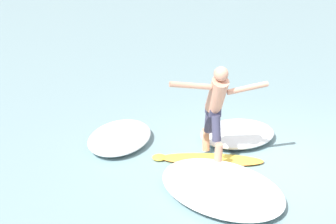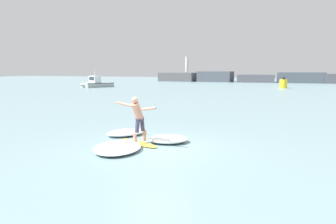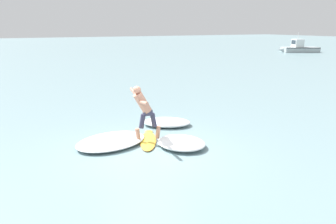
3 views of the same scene
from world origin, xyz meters
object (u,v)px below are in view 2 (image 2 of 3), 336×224
fishing_boat_near_jetty (96,84)px  surfboard (139,143)px  surfer (138,116)px  channel_marker_buoy (283,84)px

fishing_boat_near_jetty → surfboard: bearing=-54.8°
surfboard → surfer: (0.02, -0.15, 1.06)m
fishing_boat_near_jetty → channel_marker_buoy: size_ratio=3.35×
fishing_boat_near_jetty → surfer: bearing=-54.9°
surfboard → fishing_boat_near_jetty: size_ratio=0.35×
surfboard → channel_marker_buoy: (4.01, 40.51, 0.63)m
surfer → surfboard: bearing=96.2°
surfer → channel_marker_buoy: bearing=84.4°
channel_marker_buoy → surfer: bearing=-95.6°
fishing_boat_near_jetty → channel_marker_buoy: fishing_boat_near_jetty is taller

